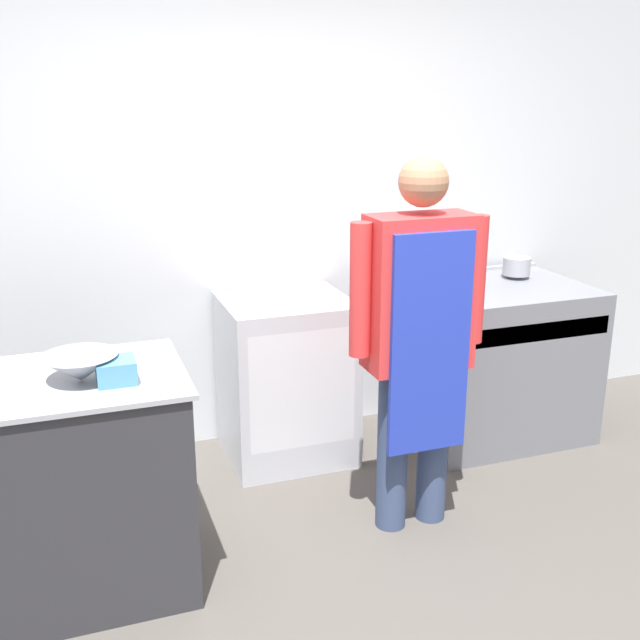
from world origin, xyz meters
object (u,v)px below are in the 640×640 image
(stove, at_px, (494,360))
(sauce_pot, at_px, (517,266))
(plastic_tub, at_px, (116,371))
(stock_pot, at_px, (454,257))
(fridge_unit, at_px, (286,379))
(person_cook, at_px, (419,327))
(mixing_bowl, at_px, (80,368))

(stove, height_order, sauce_pot, sauce_pot)
(plastic_tub, height_order, stock_pot, stock_pot)
(fridge_unit, height_order, stock_pot, stock_pot)
(stove, bearing_deg, stock_pot, 148.62)
(stock_pot, bearing_deg, fridge_unit, -178.75)
(fridge_unit, xyz_separation_m, stock_pot, (1.01, 0.02, 0.60))
(person_cook, relative_size, mixing_bowl, 5.93)
(mixing_bowl, relative_size, stock_pot, 0.89)
(sauce_pot, bearing_deg, plastic_tub, -158.11)
(plastic_tub, relative_size, stock_pot, 0.45)
(stove, xyz_separation_m, mixing_bowl, (-2.30, -0.76, 0.51))
(stove, relative_size, mixing_bowl, 3.46)
(stove, distance_m, sauce_pot, 0.57)
(mixing_bowl, bearing_deg, sauce_pot, 19.71)
(stove, relative_size, stock_pot, 3.09)
(mixing_bowl, xyz_separation_m, sauce_pot, (2.49, 0.89, 0.00))
(stove, bearing_deg, sauce_pot, 34.46)
(person_cook, bearing_deg, plastic_tub, -176.63)
(stock_pot, distance_m, sauce_pot, 0.43)
(stock_pot, bearing_deg, stove, -31.38)
(mixing_bowl, bearing_deg, fridge_unit, 39.30)
(stove, distance_m, plastic_tub, 2.38)
(fridge_unit, bearing_deg, plastic_tub, -135.33)
(person_cook, relative_size, sauce_pot, 10.54)
(person_cook, height_order, mixing_bowl, person_cook)
(person_cook, relative_size, plastic_tub, 11.85)
(stove, relative_size, fridge_unit, 1.10)
(person_cook, distance_m, stock_pot, 1.10)
(person_cook, distance_m, sauce_pot, 1.40)
(stove, distance_m, stock_pot, 0.65)
(fridge_unit, relative_size, plastic_tub, 6.28)
(stock_pot, height_order, sauce_pot, stock_pot)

